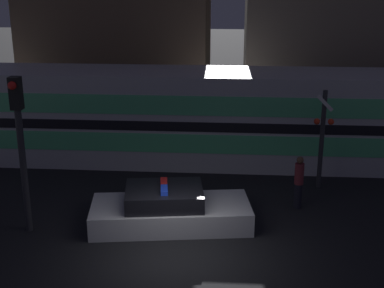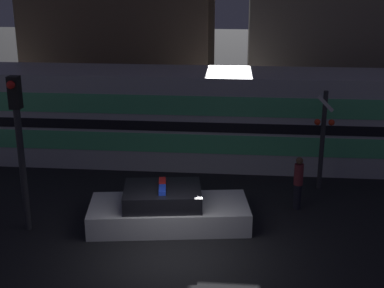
% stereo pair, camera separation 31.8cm
% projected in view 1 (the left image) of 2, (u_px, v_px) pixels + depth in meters
% --- Properties ---
extents(ground_plane, '(120.00, 120.00, 0.00)m').
position_uv_depth(ground_plane, '(177.00, 258.00, 14.17)').
color(ground_plane, black).
extents(train, '(19.87, 2.85, 3.62)m').
position_uv_depth(train, '(208.00, 117.00, 20.90)').
color(train, silver).
rests_on(train, ground_plane).
extents(police_car, '(4.92, 2.59, 1.31)m').
position_uv_depth(police_car, '(169.00, 210.00, 15.87)').
color(police_car, silver).
rests_on(police_car, ground_plane).
extents(pedestrian, '(0.29, 0.29, 1.73)m').
position_uv_depth(pedestrian, '(299.00, 182.00, 16.93)').
color(pedestrian, black).
rests_on(pedestrian, ground_plane).
extents(crossing_signal_near, '(0.68, 0.33, 3.47)m').
position_uv_depth(crossing_signal_near, '(322.00, 136.00, 18.24)').
color(crossing_signal_near, '#2D2D33').
rests_on(crossing_signal_near, ground_plane).
extents(traffic_light_corner, '(0.30, 0.46, 4.56)m').
position_uv_depth(traffic_light_corner, '(20.00, 140.00, 14.82)').
color(traffic_light_corner, '#2D2D33').
rests_on(traffic_light_corner, ground_plane).
extents(building_left, '(8.79, 5.39, 9.59)m').
position_uv_depth(building_left, '(119.00, 24.00, 26.33)').
color(building_left, brown).
rests_on(building_left, ground_plane).
extents(building_center, '(8.93, 5.00, 8.70)m').
position_uv_depth(building_center, '(339.00, 36.00, 25.40)').
color(building_center, '#726656').
rests_on(building_center, ground_plane).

